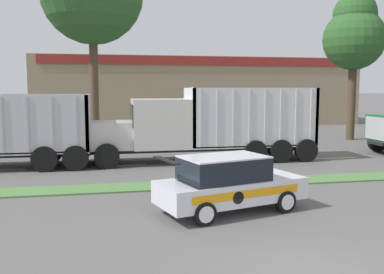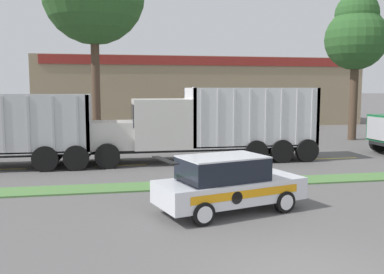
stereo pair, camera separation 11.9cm
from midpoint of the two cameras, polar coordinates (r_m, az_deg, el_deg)
name	(u,v)px [view 1 (the left image)]	position (r m, az deg, el deg)	size (l,w,h in m)	color
grass_verge	(210,184)	(15.97, 2.16, -6.27)	(120.00, 1.35, 0.06)	#517F42
centre_line_4	(121,165)	(20.15, -9.65, -3.76)	(2.40, 0.14, 0.01)	yellow
centre_line_5	(233,162)	(20.99, 5.28, -3.29)	(2.40, 0.14, 0.01)	yellow
centre_line_6	(334,158)	(23.09, 18.26, -2.69)	(2.40, 0.14, 0.01)	yellow
dump_truck_trail	(184,129)	(20.76, -1.28, 1.13)	(11.40, 2.78, 3.63)	black
rally_car	(229,183)	(12.44, 4.62, -6.14)	(4.60, 2.84, 1.67)	silver
store_building_backdrop	(193,91)	(45.49, 0.10, 6.11)	(31.23, 12.10, 6.53)	#9E896B
tree_behind_centre	(354,34)	(31.94, 20.71, 12.71)	(4.17, 4.17, 10.03)	brown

